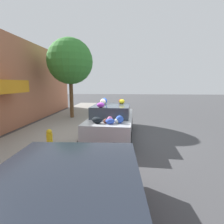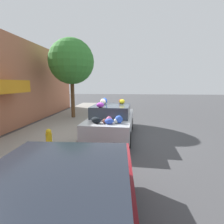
{
  "view_description": "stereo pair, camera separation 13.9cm",
  "coord_description": "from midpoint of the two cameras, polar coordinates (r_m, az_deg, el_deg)",
  "views": [
    {
      "loc": [
        -7.39,
        -0.7,
        2.32
      ],
      "look_at": [
        0.0,
        -0.15,
        1.09
      ],
      "focal_mm": 28.0,
      "sensor_mm": 36.0,
      "label": 1
    },
    {
      "loc": [
        -7.38,
        -0.84,
        2.32
      ],
      "look_at": [
        0.0,
        -0.15,
        1.09
      ],
      "focal_mm": 28.0,
      "sensor_mm": 36.0,
      "label": 2
    }
  ],
  "objects": [
    {
      "name": "art_car",
      "position": [
        7.56,
        -0.52,
        -2.57
      ],
      "size": [
        4.19,
        1.91,
        1.67
      ],
      "rotation": [
        0.0,
        0.0,
        -0.05
      ],
      "color": "#B7BABF",
      "rests_on": "ground"
    },
    {
      "name": "fire_hydrant",
      "position": [
        6.24,
        -20.32,
        -8.44
      ],
      "size": [
        0.2,
        0.2,
        0.7
      ],
      "color": "gold",
      "rests_on": "sidewalk_curb"
    },
    {
      "name": "ground_plane",
      "position": [
        7.78,
        -1.62,
        -7.93
      ],
      "size": [
        60.0,
        60.0,
        0.0
      ],
      "primitive_type": "plane",
      "color": "#424244"
    },
    {
      "name": "street_tree",
      "position": [
        11.6,
        -13.88,
        15.7
      ],
      "size": [
        2.82,
        2.82,
        4.95
      ],
      "color": "brown",
      "rests_on": "sidewalk_curb"
    },
    {
      "name": "sidewalk_curb",
      "position": [
        8.47,
        -20.25,
        -6.65
      ],
      "size": [
        24.0,
        3.2,
        0.12
      ],
      "color": "gray",
      "rests_on": "ground"
    }
  ]
}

